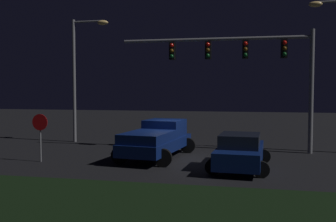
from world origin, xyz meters
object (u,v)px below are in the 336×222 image
Objects in this scene: traffic_signal_gantry at (246,58)px; stop_sign at (40,128)px; street_lamp_left at (81,65)px; pickup_truck at (158,137)px; car_sedan at (240,152)px.

traffic_signal_gantry is 11.12m from stop_sign.
traffic_signal_gantry is 10.39m from street_lamp_left.
stop_sign is at bearing 120.99° from pickup_truck.
stop_sign reaches higher than car_sedan.
pickup_truck is at bearing -36.13° from street_lamp_left.
pickup_truck is 6.47m from traffic_signal_gantry.
stop_sign is at bearing -151.49° from traffic_signal_gantry.
traffic_signal_gantry is 4.63× the size of stop_sign.
car_sedan is 9.15m from stop_sign.
street_lamp_left is at bearing 61.06° from pickup_truck.
pickup_truck is 0.72× the size of street_lamp_left.
pickup_truck is 4.48m from car_sedan.
traffic_signal_gantry is at bearing -49.15° from pickup_truck.
traffic_signal_gantry is 1.33× the size of street_lamp_left.
pickup_truck is 1.24× the size of car_sedan.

